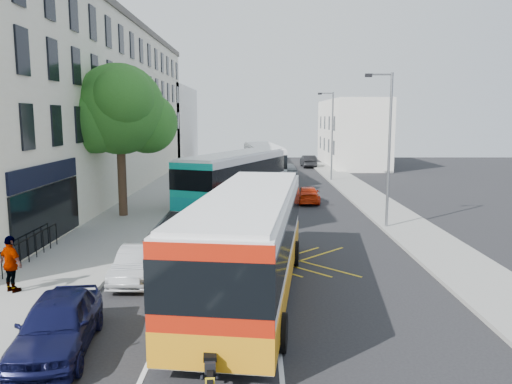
{
  "coord_description": "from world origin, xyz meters",
  "views": [
    {
      "loc": [
        -0.56,
        -13.98,
        5.89
      ],
      "look_at": [
        -0.63,
        10.59,
        2.2
      ],
      "focal_mm": 35.0,
      "sensor_mm": 36.0,
      "label": 1
    }
  ],
  "objects_px": {
    "lamp_near": "(388,142)",
    "parked_car_blue": "(58,324)",
    "motorbike": "(210,343)",
    "bus_near": "(249,241)",
    "bus_far": "(263,162)",
    "distant_car_dark": "(308,161)",
    "distant_car_grey": "(238,162)",
    "lamp_far": "(331,131)",
    "parked_car_silver": "(138,263)",
    "distant_car_silver": "(287,169)",
    "street_tree": "(119,110)",
    "bus_mid": "(235,177)",
    "red_hatchback": "(308,195)",
    "pedestrian_far": "(11,264)"
  },
  "relations": [
    {
      "from": "bus_mid",
      "to": "parked_car_blue",
      "type": "bearing_deg",
      "value": -76.73
    },
    {
      "from": "bus_mid",
      "to": "bus_far",
      "type": "relative_size",
      "value": 1.03
    },
    {
      "from": "parked_car_blue",
      "to": "parked_car_silver",
      "type": "xyz_separation_m",
      "value": [
        0.7,
        5.64,
        -0.11
      ]
    },
    {
      "from": "street_tree",
      "to": "lamp_near",
      "type": "xyz_separation_m",
      "value": [
        14.71,
        -2.97,
        -1.68
      ]
    },
    {
      "from": "distant_car_silver",
      "to": "pedestrian_far",
      "type": "relative_size",
      "value": 2.06
    },
    {
      "from": "red_hatchback",
      "to": "pedestrian_far",
      "type": "xyz_separation_m",
      "value": [
        -11.61,
        -18.41,
        0.54
      ]
    },
    {
      "from": "bus_near",
      "to": "bus_far",
      "type": "height_order",
      "value": "bus_near"
    },
    {
      "from": "parked_car_blue",
      "to": "distant_car_dark",
      "type": "relative_size",
      "value": 0.99
    },
    {
      "from": "lamp_near",
      "to": "distant_car_dark",
      "type": "relative_size",
      "value": 1.85
    },
    {
      "from": "lamp_far",
      "to": "bus_near",
      "type": "bearing_deg",
      "value": -103.3
    },
    {
      "from": "parked_car_silver",
      "to": "parked_car_blue",
      "type": "bearing_deg",
      "value": -96.06
    },
    {
      "from": "street_tree",
      "to": "distant_car_dark",
      "type": "height_order",
      "value": "street_tree"
    },
    {
      "from": "lamp_near",
      "to": "distant_car_dark",
      "type": "xyz_separation_m",
      "value": [
        -0.7,
        33.29,
        -3.91
      ]
    },
    {
      "from": "lamp_near",
      "to": "parked_car_silver",
      "type": "distance_m",
      "value": 14.48
    },
    {
      "from": "street_tree",
      "to": "bus_near",
      "type": "height_order",
      "value": "street_tree"
    },
    {
      "from": "bus_mid",
      "to": "motorbike",
      "type": "height_order",
      "value": "bus_mid"
    },
    {
      "from": "distant_car_grey",
      "to": "lamp_far",
      "type": "bearing_deg",
      "value": -47.06
    },
    {
      "from": "lamp_near",
      "to": "motorbike",
      "type": "height_order",
      "value": "lamp_near"
    },
    {
      "from": "bus_mid",
      "to": "pedestrian_far",
      "type": "distance_m",
      "value": 19.4
    },
    {
      "from": "parked_car_blue",
      "to": "red_hatchback",
      "type": "relative_size",
      "value": 1.1
    },
    {
      "from": "red_hatchback",
      "to": "distant_car_grey",
      "type": "distance_m",
      "value": 25.21
    },
    {
      "from": "bus_far",
      "to": "parked_car_blue",
      "type": "distance_m",
      "value": 35.37
    },
    {
      "from": "bus_near",
      "to": "red_hatchback",
      "type": "relative_size",
      "value": 3.21
    },
    {
      "from": "lamp_near",
      "to": "distant_car_dark",
      "type": "distance_m",
      "value": 33.52
    },
    {
      "from": "lamp_near",
      "to": "bus_far",
      "type": "distance_m",
      "value": 21.96
    },
    {
      "from": "bus_far",
      "to": "bus_mid",
      "type": "bearing_deg",
      "value": -104.96
    },
    {
      "from": "lamp_far",
      "to": "distant_car_dark",
      "type": "relative_size",
      "value": 1.85
    },
    {
      "from": "distant_car_grey",
      "to": "street_tree",
      "type": "bearing_deg",
      "value": -93.06
    },
    {
      "from": "parked_car_silver",
      "to": "distant_car_grey",
      "type": "height_order",
      "value": "distant_car_grey"
    },
    {
      "from": "parked_car_silver",
      "to": "distant_car_silver",
      "type": "bearing_deg",
      "value": 78.44
    },
    {
      "from": "bus_far",
      "to": "motorbike",
      "type": "distance_m",
      "value": 36.5
    },
    {
      "from": "bus_mid",
      "to": "distant_car_dark",
      "type": "relative_size",
      "value": 2.89
    },
    {
      "from": "lamp_near",
      "to": "parked_car_blue",
      "type": "xyz_separation_m",
      "value": [
        -11.8,
        -14.05,
        -3.89
      ]
    },
    {
      "from": "bus_near",
      "to": "motorbike",
      "type": "relative_size",
      "value": 5.41
    },
    {
      "from": "street_tree",
      "to": "lamp_near",
      "type": "height_order",
      "value": "street_tree"
    },
    {
      "from": "parked_car_blue",
      "to": "pedestrian_far",
      "type": "distance_m",
      "value": 5.01
    },
    {
      "from": "distant_car_dark",
      "to": "street_tree",
      "type": "bearing_deg",
      "value": 62.53
    },
    {
      "from": "bus_far",
      "to": "red_hatchback",
      "type": "xyz_separation_m",
      "value": [
        2.97,
        -12.57,
        -1.2
      ]
    },
    {
      "from": "street_tree",
      "to": "pedestrian_far",
      "type": "height_order",
      "value": "street_tree"
    },
    {
      "from": "red_hatchback",
      "to": "parked_car_silver",
      "type": "bearing_deg",
      "value": 66.95
    },
    {
      "from": "parked_car_silver",
      "to": "distant_car_dark",
      "type": "xyz_separation_m",
      "value": [
        10.4,
        41.7,
        0.09
      ]
    },
    {
      "from": "street_tree",
      "to": "red_hatchback",
      "type": "xyz_separation_m",
      "value": [
        11.44,
        5.33,
        -5.73
      ]
    },
    {
      "from": "pedestrian_far",
      "to": "distant_car_silver",
      "type": "bearing_deg",
      "value": -75.13
    },
    {
      "from": "lamp_near",
      "to": "lamp_far",
      "type": "bearing_deg",
      "value": 90.0
    },
    {
      "from": "pedestrian_far",
      "to": "lamp_near",
      "type": "bearing_deg",
      "value": -113.15
    },
    {
      "from": "street_tree",
      "to": "bus_mid",
      "type": "bearing_deg",
      "value": 38.93
    },
    {
      "from": "bus_far",
      "to": "distant_car_grey",
      "type": "bearing_deg",
      "value": 97.75
    },
    {
      "from": "distant_car_silver",
      "to": "motorbike",
      "type": "bearing_deg",
      "value": 76.83
    },
    {
      "from": "parked_car_blue",
      "to": "bus_mid",
      "type": "bearing_deg",
      "value": 73.63
    },
    {
      "from": "motorbike",
      "to": "parked_car_silver",
      "type": "bearing_deg",
      "value": 109.63
    }
  ]
}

